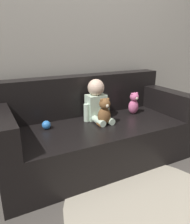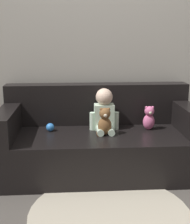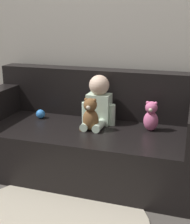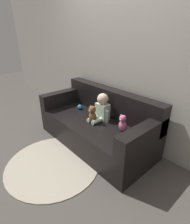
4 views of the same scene
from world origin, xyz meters
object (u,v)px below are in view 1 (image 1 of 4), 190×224
(person_baby, at_px, (97,102))
(plush_toy_side, at_px, (134,103))
(toy_ball, at_px, (46,125))
(couch, at_px, (94,131))
(teddy_bear_brown, at_px, (104,113))

(person_baby, xyz_separation_m, plush_toy_side, (0.42, -0.03, -0.06))
(person_baby, distance_m, toy_ball, 0.53)
(couch, distance_m, plush_toy_side, 0.52)
(teddy_bear_brown, xyz_separation_m, plush_toy_side, (0.43, 0.14, -0.01))
(couch, distance_m, teddy_bear_brown, 0.26)
(teddy_bear_brown, relative_size, plush_toy_side, 1.10)
(couch, xyz_separation_m, plush_toy_side, (0.47, 0.01, 0.21))
(plush_toy_side, bearing_deg, toy_ball, 179.17)
(couch, xyz_separation_m, person_baby, (0.05, 0.04, 0.27))
(couch, distance_m, person_baby, 0.28)
(plush_toy_side, relative_size, toy_ball, 3.04)
(couch, height_order, plush_toy_side, couch)
(teddy_bear_brown, bearing_deg, toy_ball, 163.33)
(couch, relative_size, plush_toy_side, 7.87)
(person_baby, relative_size, teddy_bear_brown, 1.55)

